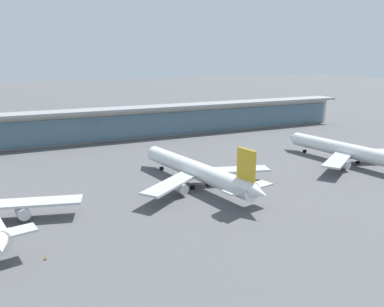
# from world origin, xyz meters

# --- Properties ---
(ground_plane) EXTENTS (1200.00, 1200.00, 0.00)m
(ground_plane) POSITION_xyz_m (0.00, 0.00, 0.00)
(ground_plane) COLOR #515154
(airliner_centre_stand) EXTENTS (44.91, 59.09, 15.80)m
(airliner_centre_stand) POSITION_xyz_m (-3.69, -1.12, 4.98)
(airliner_centre_stand) COLOR white
(airliner_centre_stand) RESTS_ON ground
(airliner_right_stand) EXTENTS (45.30, 59.33, 15.80)m
(airliner_right_stand) POSITION_xyz_m (57.89, -2.47, 4.98)
(airliner_right_stand) COLOR white
(airliner_right_stand) RESTS_ON ground
(terminal_building) EXTENTS (243.21, 12.80, 15.20)m
(terminal_building) POSITION_xyz_m (0.00, 77.68, 7.87)
(terminal_building) COLOR #B2ADA3
(terminal_building) RESTS_ON ground
(safety_cone_charlie) EXTENTS (0.62, 0.62, 0.70)m
(safety_cone_charlie) POSITION_xyz_m (-49.52, -27.95, 0.32)
(safety_cone_charlie) COLOR orange
(safety_cone_charlie) RESTS_ON ground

